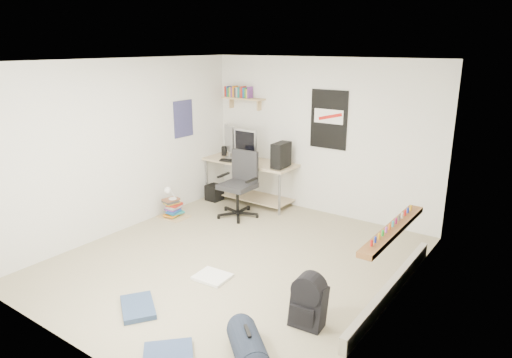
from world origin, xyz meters
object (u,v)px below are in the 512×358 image
Objects in this scene: backpack at (309,306)px; book_stack at (173,208)px; duffel_bag at (248,346)px; desk at (251,181)px; office_chair at (237,187)px.

backpack is 0.95× the size of book_stack.
book_stack is (-3.04, 2.11, 0.01)m from duffel_bag.
duffel_bag is (-0.17, -0.78, -0.06)m from backpack.
desk is at bearing 129.68° from backpack.
desk is 1.58× the size of office_chair.
backpack is 3.47m from book_stack.
duffel_bag is (2.47, -3.47, -0.22)m from desk.
office_chair is at bearing 135.87° from backpack.
backpack is at bearing -42.79° from office_chair.
backpack is at bearing 117.97° from duffel_bag.
book_stack is (-3.21, 1.33, -0.05)m from backpack.
desk is 0.78m from office_chair.
desk reaches higher than book_stack.
desk reaches higher than backpack.
office_chair reaches higher than desk.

